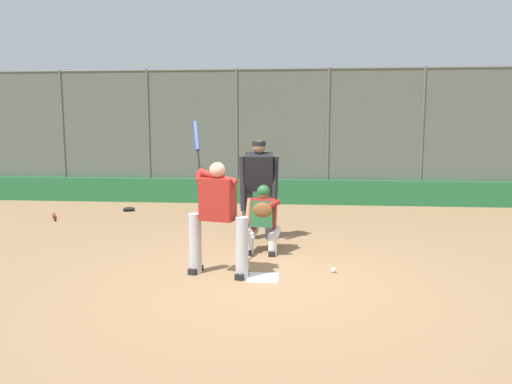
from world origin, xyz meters
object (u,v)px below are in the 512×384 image
batter_at_plate (217,214)px  catcher_behind_plate (263,218)px  umpire_home (259,187)px  spare_bat_near_backstop (54,216)px  fielding_glove_on_dirt (129,209)px  baseball_loose (334,270)px

batter_at_plate → catcher_behind_plate: 1.42m
umpire_home → spare_bat_near_backstop: umpire_home is taller
catcher_behind_plate → umpire_home: umpire_home is taller
spare_bat_near_backstop → fielding_glove_on_dirt: fielding_glove_on_dirt is taller
spare_bat_near_backstop → catcher_behind_plate: bearing=-147.0°
spare_bat_near_backstop → fielding_glove_on_dirt: 1.68m
catcher_behind_plate → umpire_home: bearing=-75.8°
umpire_home → batter_at_plate: bearing=75.9°
fielding_glove_on_dirt → baseball_loose: 6.43m
catcher_behind_plate → baseball_loose: (-1.09, 1.02, -0.54)m
batter_at_plate → spare_bat_near_backstop: batter_at_plate is taller
umpire_home → catcher_behind_plate: bearing=94.8°
catcher_behind_plate → baseball_loose: size_ratio=14.95×
spare_bat_near_backstop → baseball_loose: (-5.97, 3.56, 0.00)m
spare_bat_near_backstop → baseball_loose: bearing=-150.3°
umpire_home → spare_bat_near_backstop: bearing=-23.1°
baseball_loose → batter_at_plate: bearing=9.2°
umpire_home → baseball_loose: umpire_home is taller
spare_bat_near_backstop → baseball_loose: size_ratio=9.72×
catcher_behind_plate → spare_bat_near_backstop: catcher_behind_plate is taller
batter_at_plate → fielding_glove_on_dirt: 5.67m
umpire_home → spare_bat_near_backstop: (4.74, -1.64, -0.93)m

